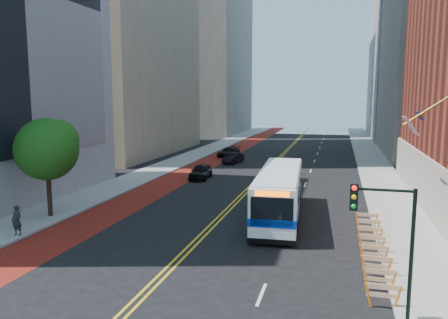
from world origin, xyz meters
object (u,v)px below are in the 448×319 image
at_px(transit_bus, 280,193).
at_px(car_a, 201,171).
at_px(pedestrian, 17,221).
at_px(traffic_signal, 386,228).
at_px(car_c, 229,152).
at_px(car_b, 233,158).
at_px(street_tree, 48,147).

height_order(transit_bus, car_a, transit_bus).
bearing_deg(pedestrian, traffic_signal, -14.44).
relative_size(transit_bus, car_c, 2.75).
bearing_deg(transit_bus, traffic_signal, -71.57).
xyz_separation_m(transit_bus, car_c, (-10.94, 29.29, -1.11)).
bearing_deg(pedestrian, car_b, 80.76).
xyz_separation_m(traffic_signal, car_a, (-15.15, 26.02, -2.98)).
bearing_deg(street_tree, pedestrian, -78.91).
distance_m(street_tree, car_c, 33.78).
bearing_deg(car_c, car_a, -71.97).
bearing_deg(pedestrian, car_c, 85.22).
height_order(street_tree, car_a, street_tree).
xyz_separation_m(street_tree, car_b, (6.25, 27.49, -4.26)).
distance_m(car_b, car_c, 6.09).
bearing_deg(car_b, transit_bus, -57.88).
xyz_separation_m(car_a, pedestrian, (-4.66, -20.77, 0.30)).
bearing_deg(car_b, pedestrian, -88.33).
xyz_separation_m(street_tree, car_c, (4.25, 33.24, -4.26)).
distance_m(street_tree, transit_bus, 16.01).
height_order(street_tree, transit_bus, street_tree).
relative_size(transit_bus, car_b, 3.16).
bearing_deg(traffic_signal, pedestrian, 165.15).
height_order(car_a, car_c, car_a).
bearing_deg(car_c, transit_bus, -55.77).
height_order(car_b, car_c, car_c).
relative_size(car_a, pedestrian, 2.43).
bearing_deg(street_tree, transit_bus, 14.58).
relative_size(traffic_signal, transit_bus, 0.41).
bearing_deg(car_c, car_b, -57.11).
height_order(car_b, pedestrian, pedestrian).
bearing_deg(traffic_signal, transit_bus, 112.03).
xyz_separation_m(car_b, pedestrian, (-5.40, -31.79, 0.40)).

